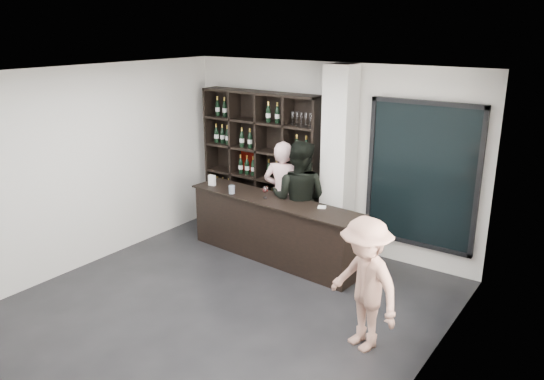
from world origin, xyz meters
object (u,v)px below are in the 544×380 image
Objects in this scene: wine_shelf at (261,164)px; taster_black at (299,199)px; tasting_counter at (273,229)px; taster_pink at (283,195)px; customer at (364,284)px.

wine_shelf is 1.33× the size of taster_black.
taster_black is at bearing 59.88° from tasting_counter.
taster_pink is (0.67, -0.35, -0.34)m from wine_shelf.
wine_shelf is 1.19m from taster_black.
wine_shelf is at bearing 167.14° from customer.
customer is at bearing 124.24° from taster_black.
wine_shelf reaches higher than customer.
taster_black is 1.19× the size of customer.
taster_pink is 2.92m from customer.
taster_black is (0.38, -0.13, 0.04)m from taster_pink.
taster_pink is 0.96× the size of taster_black.
taster_pink is at bearing -33.00° from taster_black.
customer is at bearing 126.82° from taster_pink.
wine_shelf is 0.83× the size of tasting_counter.
taster_black is at bearing 146.54° from taster_pink.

